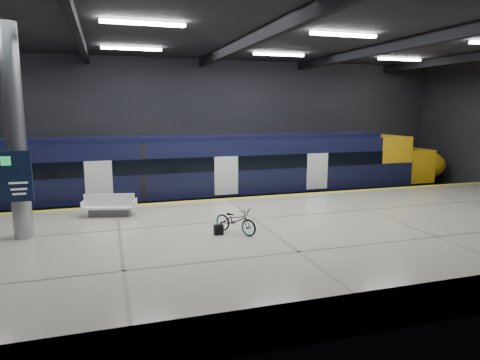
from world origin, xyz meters
name	(u,v)px	position (x,y,z in m)	size (l,w,h in m)	color
ground	(246,239)	(0.00, 0.00, 0.00)	(30.00, 30.00, 0.00)	black
room_shell	(246,97)	(0.00, 0.00, 5.72)	(30.10, 16.10, 8.05)	black
platform	(268,244)	(0.00, -2.50, 0.55)	(30.00, 11.00, 1.10)	beige
safety_strip	(227,199)	(0.00, 2.75, 1.11)	(30.00, 0.40, 0.01)	yellow
rails	(214,208)	(0.00, 5.50, 0.08)	(30.00, 1.52, 0.16)	gray
train	(197,172)	(-0.89, 5.50, 2.06)	(29.40, 2.84, 3.79)	black
bench	(110,208)	(-5.27, 1.15, 1.41)	(2.15, 1.27, 0.89)	#595B60
bicycle	(236,220)	(-1.22, -2.61, 1.55)	(0.59, 1.70, 0.89)	#99999E
pannier_bag	(219,230)	(-1.82, -2.61, 1.28)	(0.30, 0.18, 0.35)	black
info_column	(15,135)	(-8.00, -1.03, 4.46)	(0.90, 0.78, 6.90)	#9EA0A5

